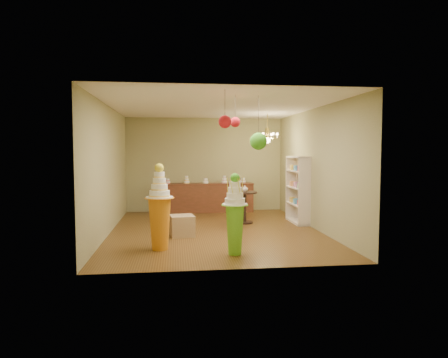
{
  "coord_description": "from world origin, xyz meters",
  "views": [
    {
      "loc": [
        -0.95,
        -9.62,
        1.94
      ],
      "look_at": [
        0.23,
        0.0,
        1.26
      ],
      "focal_mm": 32.0,
      "sensor_mm": 36.0,
      "label": 1
    }
  ],
  "objects": [
    {
      "name": "sideboard",
      "position": [
        0.0,
        2.97,
        0.48
      ],
      "size": [
        3.04,
        0.54,
        1.16
      ],
      "color": "#5C2F1D",
      "rests_on": "floor"
    },
    {
      "name": "wall_left",
      "position": [
        -2.5,
        0.0,
        1.5
      ],
      "size": [
        0.04,
        6.5,
        3.0
      ],
      "primitive_type": "cube",
      "color": "#969365",
      "rests_on": "ground"
    },
    {
      "name": "pedestal_orange",
      "position": [
        -1.26,
        -1.76,
        0.67
      ],
      "size": [
        0.7,
        0.7,
        1.7
      ],
      "rotation": [
        0.0,
        0.0,
        0.43
      ],
      "color": "orange",
      "rests_on": "floor"
    },
    {
      "name": "wall_front",
      "position": [
        0.0,
        -3.25,
        1.5
      ],
      "size": [
        5.0,
        0.04,
        3.0
      ],
      "primitive_type": "cube",
      "color": "#969365",
      "rests_on": "ground"
    },
    {
      "name": "pom_red_right",
      "position": [
        0.18,
        -2.1,
        2.49
      ],
      "size": [
        0.19,
        0.19,
        0.61
      ],
      "color": "#3C322B",
      "rests_on": "ceiling"
    },
    {
      "name": "wall_back",
      "position": [
        0.0,
        3.25,
        1.5
      ],
      "size": [
        5.0,
        0.04,
        3.0
      ],
      "primitive_type": "cube",
      "color": "#969365",
      "rests_on": "ground"
    },
    {
      "name": "pom_green_mid",
      "position": [
        0.64,
        -2.06,
        2.13
      ],
      "size": [
        0.33,
        0.33,
        1.04
      ],
      "color": "#3C322B",
      "rests_on": "ceiling"
    },
    {
      "name": "pedestal_green",
      "position": [
        0.15,
        -2.32,
        0.67
      ],
      "size": [
        0.59,
        0.59,
        1.53
      ],
      "rotation": [
        0.0,
        0.0,
        -0.34
      ],
      "color": "#68C22B",
      "rests_on": "floor"
    },
    {
      "name": "wall_right",
      "position": [
        2.5,
        0.0,
        1.5
      ],
      "size": [
        0.04,
        6.5,
        3.0
      ],
      "primitive_type": "cube",
      "color": "#969365",
      "rests_on": "ground"
    },
    {
      "name": "burlap_riser",
      "position": [
        -0.81,
        -0.57,
        0.24
      ],
      "size": [
        0.6,
        0.6,
        0.48
      ],
      "primitive_type": "cube",
      "rotation": [
        0.0,
        0.0,
        0.14
      ],
      "color": "#92774F",
      "rests_on": "floor"
    },
    {
      "name": "ceiling",
      "position": [
        0.0,
        0.0,
        3.0
      ],
      "size": [
        6.5,
        6.5,
        0.0
      ],
      "primitive_type": "plane",
      "rotation": [
        3.14,
        0.0,
        0.0
      ],
      "color": "white",
      "rests_on": "ground"
    },
    {
      "name": "pom_red_left",
      "position": [
        -0.09,
        -2.72,
        2.45
      ],
      "size": [
        0.22,
        0.22,
        0.67
      ],
      "color": "#3C322B",
      "rests_on": "ceiling"
    },
    {
      "name": "round_table",
      "position": [
        0.9,
        0.89,
        0.55
      ],
      "size": [
        0.79,
        0.79,
        0.85
      ],
      "rotation": [
        0.0,
        0.0,
        0.21
      ],
      "color": "black",
      "rests_on": "floor"
    },
    {
      "name": "chandelier",
      "position": [
        1.64,
        1.47,
        2.3
      ],
      "size": [
        0.72,
        0.72,
        0.85
      ],
      "rotation": [
        0.0,
        0.0,
        -0.13
      ],
      "color": "gold",
      "rests_on": "ceiling"
    },
    {
      "name": "shelving_unit",
      "position": [
        2.34,
        0.8,
        0.9
      ],
      "size": [
        0.33,
        1.2,
        1.8
      ],
      "color": "beige",
      "rests_on": "floor"
    },
    {
      "name": "floor",
      "position": [
        0.0,
        0.0,
        0.0
      ],
      "size": [
        6.5,
        6.5,
        0.0
      ],
      "primitive_type": "plane",
      "color": "#523616",
      "rests_on": "ground"
    },
    {
      "name": "vase",
      "position": [
        0.9,
        0.89,
        0.94
      ],
      "size": [
        0.22,
        0.22,
        0.18
      ],
      "primitive_type": "imported",
      "rotation": [
        0.0,
        0.0,
        0.38
      ],
      "color": "beige",
      "rests_on": "round_table"
    }
  ]
}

